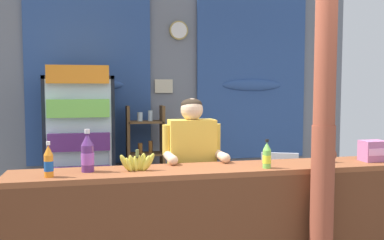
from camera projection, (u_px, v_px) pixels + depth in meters
name	position (u px, v px, depth m)	size (l,w,h in m)	color
back_wall_curtained	(171.00, 96.00, 5.70)	(5.11, 0.22, 2.89)	slate
stall_counter	(221.00, 223.00, 3.12)	(3.06, 0.45, 1.00)	brown
timber_post	(324.00, 133.00, 2.98)	(0.19, 0.17, 2.67)	brown
drink_fridge	(80.00, 137.00, 4.93)	(0.79, 0.75, 1.85)	black
bottle_shelf_rack	(145.00, 157.00, 5.37)	(0.48, 0.28, 1.37)	brown
plastic_lawn_chair	(279.00, 182.00, 4.93)	(0.58, 0.58, 0.86)	silver
shopkeeper	(192.00, 164.00, 3.57)	(0.50, 0.42, 1.51)	#28282D
soda_bottle_grape_soda	(88.00, 154.00, 3.00)	(0.09, 0.09, 0.31)	#56286B
soda_bottle_water	(322.00, 151.00, 3.39)	(0.07, 0.07, 0.22)	silver
soda_bottle_orange_soda	(49.00, 162.00, 2.82)	(0.06, 0.06, 0.24)	orange
soda_bottle_lime_soda	(267.00, 156.00, 3.13)	(0.06, 0.06, 0.22)	#75C64C
snack_box_wafer	(373.00, 151.00, 3.44)	(0.19, 0.15, 0.17)	#B76699
banana_bunch	(137.00, 163.00, 3.03)	(0.28, 0.06, 0.16)	#DBCC42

